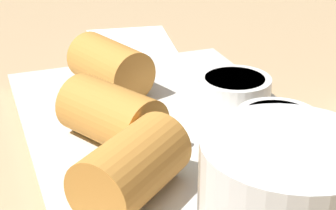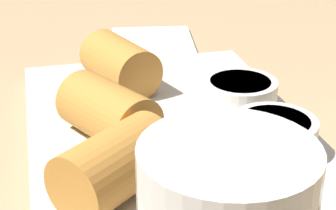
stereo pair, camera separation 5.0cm
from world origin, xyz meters
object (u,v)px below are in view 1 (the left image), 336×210
Objects in this scene: napkin at (130,44)px; dipping_bowl_near at (234,90)px; dipping_bowl_far at (277,128)px; serving_plate at (168,132)px.

dipping_bowl_near is at bearing 8.08° from napkin.
dipping_bowl_near is 8.32cm from dipping_bowl_far.
dipping_bowl_near is (-1.94, 7.51, 2.26)cm from serving_plate.
napkin is (-25.60, 4.15, -0.46)cm from serving_plate.
dipping_bowl_near and dipping_bowl_far have the same top height.
napkin is (-31.98, -3.22, -2.72)cm from dipping_bowl_far.
serving_plate is 4.86× the size of dipping_bowl_far.
dipping_bowl_far is 0.49× the size of napkin.
serving_plate is at bearing -130.88° from dipping_bowl_far.
dipping_bowl_far is (8.32, -0.14, 0.00)cm from dipping_bowl_near.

